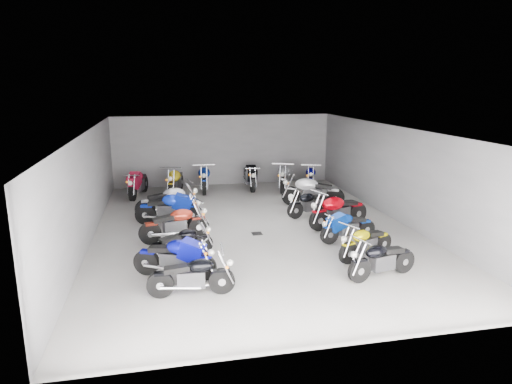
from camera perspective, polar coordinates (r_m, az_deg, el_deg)
ground at (r=14.84m, az=-0.28°, el=-4.64°), size 14.00×14.00×0.00m
wall_back at (r=21.23m, az=-4.07°, el=5.24°), size 10.00×0.10×3.20m
wall_left at (r=14.32m, az=-20.30°, el=0.49°), size 0.10×14.00×3.20m
wall_right at (r=16.16m, az=17.37°, el=2.10°), size 0.10×14.00×3.20m
ceiling at (r=14.18m, az=-0.29°, el=7.84°), size 10.00×14.00×0.04m
drain_grate at (r=14.37m, az=0.12°, el=-5.22°), size 0.32×0.32×0.01m
motorcycle_left_a at (r=10.30m, az=-7.96°, el=-10.33°), size 1.95×0.41×0.86m
motorcycle_left_b at (r=11.26m, az=-10.04°, el=-8.08°), size 1.98×0.99×0.93m
motorcycle_left_c at (r=12.39m, az=-9.30°, el=-6.31°), size 1.80×0.78×0.83m
motorcycle_left_d at (r=13.85m, az=-10.03°, el=-3.94°), size 2.11×0.67×0.94m
motorcycle_left_e at (r=15.42m, az=-10.75°, el=-2.09°), size 2.23×0.64×0.99m
motorcycle_left_f at (r=16.35m, az=-10.89°, el=-1.18°), size 2.26×0.66×1.00m
motorcycle_right_a at (r=11.50m, az=15.42°, el=-8.11°), size 1.93×0.61×0.86m
motorcycle_right_b at (r=12.60m, az=13.52°, el=-6.13°), size 1.82×0.87×0.85m
motorcycle_right_c at (r=13.86m, az=11.37°, el=-4.26°), size 1.87×0.55×0.83m
motorcycle_right_d at (r=15.11m, az=10.21°, el=-2.32°), size 2.24×0.89×1.02m
motorcycle_right_e at (r=16.24m, az=6.88°, el=-1.41°), size 1.92×0.67×0.86m
motorcycle_right_f at (r=17.55m, az=7.02°, el=0.05°), size 2.27×1.08×1.05m
motorcycle_back_a at (r=19.57m, az=-14.54°, el=1.07°), size 0.74×2.32×1.04m
motorcycle_back_b at (r=19.57m, az=-10.02°, el=1.33°), size 0.75×2.37×1.06m
motorcycle_back_c at (r=20.04m, az=-6.47°, el=1.73°), size 0.54×2.40×1.06m
motorcycle_back_d at (r=20.41m, az=-0.80°, el=2.00°), size 0.47×2.36×1.04m
motorcycle_back_e at (r=20.21m, az=3.52°, el=1.89°), size 0.94×2.31×1.05m
motorcycle_back_f at (r=20.60m, az=6.82°, el=1.90°), size 0.80×2.14×0.97m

